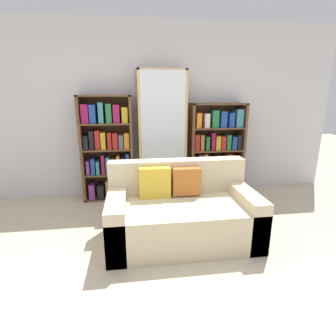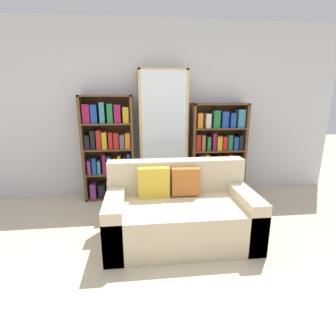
# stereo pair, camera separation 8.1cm
# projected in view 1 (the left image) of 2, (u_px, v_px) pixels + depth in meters

# --- Properties ---
(ground_plane) EXTENTS (16.00, 16.00, 0.00)m
(ground_plane) POSITION_uv_depth(u_px,v_px,m) (174.00, 276.00, 2.42)
(ground_plane) COLOR beige
(wall_back) EXTENTS (6.08, 0.06, 2.70)m
(wall_back) POSITION_uv_depth(u_px,v_px,m) (152.00, 112.00, 4.19)
(wall_back) COLOR silver
(wall_back) RESTS_ON ground
(couch) EXTENTS (1.65, 0.92, 0.86)m
(couch) POSITION_uv_depth(u_px,v_px,m) (181.00, 213.00, 3.01)
(couch) COLOR beige
(couch) RESTS_ON ground
(bookshelf_left) EXTENTS (0.78, 0.32, 1.61)m
(bookshelf_left) POSITION_uv_depth(u_px,v_px,m) (108.00, 150.00, 4.05)
(bookshelf_left) COLOR brown
(bookshelf_left) RESTS_ON ground
(display_cabinet) EXTENTS (0.73, 0.36, 1.97)m
(display_cabinet) POSITION_uv_depth(u_px,v_px,m) (162.00, 136.00, 4.09)
(display_cabinet) COLOR tan
(display_cabinet) RESTS_ON ground
(bookshelf_right) EXTENTS (0.88, 0.32, 1.49)m
(bookshelf_right) POSITION_uv_depth(u_px,v_px,m) (216.00, 152.00, 4.30)
(bookshelf_right) COLOR brown
(bookshelf_right) RESTS_ON ground
(wine_bottle) EXTENTS (0.08, 0.08, 0.37)m
(wine_bottle) POSITION_uv_depth(u_px,v_px,m) (198.00, 195.00, 3.96)
(wine_bottle) COLOR #192333
(wine_bottle) RESTS_ON ground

